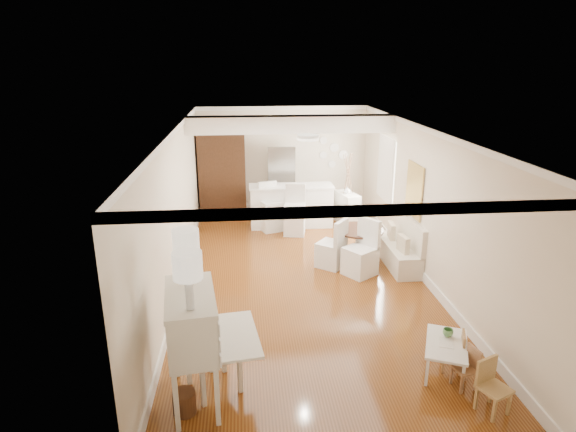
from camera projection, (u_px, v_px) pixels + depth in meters
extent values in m
plane|color=brown|center=(303.00, 279.00, 9.06)|extent=(9.00, 9.00, 0.00)
cube|color=white|center=(304.00, 130.00, 8.20)|extent=(4.50, 9.00, 0.04)
cube|color=beige|center=(282.00, 159.00, 12.89)|extent=(4.50, 0.04, 2.80)
cube|color=beige|center=(365.00, 353.00, 4.37)|extent=(4.50, 0.04, 2.80)
cube|color=beige|center=(176.00, 212.00, 8.43)|extent=(0.04, 9.00, 2.80)
cube|color=beige|center=(425.00, 205.00, 8.83)|extent=(0.04, 9.00, 2.80)
cube|color=white|center=(291.00, 124.00, 10.34)|extent=(4.50, 0.45, 0.36)
cube|color=tan|center=(414.00, 190.00, 9.26)|extent=(0.04, 0.84, 1.04)
cube|color=white|center=(386.00, 169.00, 11.06)|extent=(0.04, 1.10, 1.40)
cylinder|color=#381E11|center=(237.00, 143.00, 12.63)|extent=(0.30, 0.03, 0.30)
cylinder|color=white|center=(308.00, 137.00, 7.74)|extent=(0.36, 0.36, 0.08)
cube|color=white|center=(193.00, 348.00, 5.65)|extent=(1.25, 1.27, 1.42)
cube|color=silver|center=(213.00, 351.00, 5.89)|extent=(0.83, 0.83, 1.08)
cylinder|color=#58331B|center=(184.00, 402.00, 5.60)|extent=(0.30, 0.30, 0.28)
cube|color=white|center=(445.00, 357.00, 6.33)|extent=(0.81, 0.99, 0.43)
cube|color=#956744|center=(465.00, 368.00, 5.99)|extent=(0.31, 0.31, 0.56)
cube|color=#AA7E4D|center=(452.00, 351.00, 6.33)|extent=(0.36, 0.36, 0.57)
cube|color=tan|center=(494.00, 388.00, 5.54)|extent=(0.42, 0.42, 0.66)
cube|color=silver|center=(399.00, 242.00, 9.56)|extent=(0.52, 1.60, 0.98)
cylinder|color=#452416|center=(358.00, 245.00, 9.83)|extent=(1.05, 1.05, 0.68)
cube|color=white|center=(360.00, 248.00, 9.11)|extent=(0.73, 0.73, 1.08)
cube|color=white|center=(331.00, 243.00, 9.49)|extent=(0.68, 0.68, 1.00)
cube|color=white|center=(291.00, 206.00, 11.85)|extent=(2.05, 0.65, 1.03)
cube|color=white|center=(271.00, 207.00, 11.51)|extent=(0.60, 0.60, 1.17)
cube|color=white|center=(295.00, 210.00, 11.24)|extent=(0.56, 0.56, 1.18)
cube|color=#381E11|center=(222.00, 172.00, 12.52)|extent=(1.20, 0.60, 2.30)
imported|color=silver|center=(295.00, 180.00, 12.74)|extent=(0.75, 0.65, 1.80)
cube|color=silver|center=(347.00, 208.00, 12.07)|extent=(0.56, 0.89, 0.78)
imported|color=#589657|center=(448.00, 333.00, 6.40)|extent=(0.17, 0.17, 0.11)
imported|color=silver|center=(347.00, 190.00, 11.90)|extent=(0.20, 0.20, 0.17)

